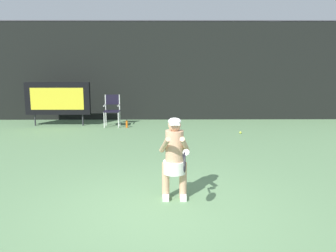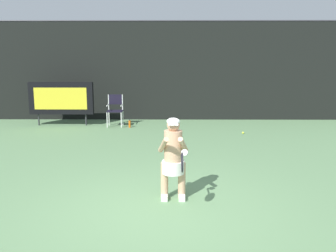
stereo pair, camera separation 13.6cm
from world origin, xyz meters
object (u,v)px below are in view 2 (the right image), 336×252
(scoreboard, at_px, (61,98))
(tennis_racket, at_px, (182,162))
(tennis_ball_spare, at_px, (243,133))
(tennis_player, at_px, (173,156))
(water_bottle, at_px, (130,124))
(umpire_chair, at_px, (115,108))

(scoreboard, bearing_deg, tennis_racket, -61.81)
(scoreboard, distance_m, tennis_ball_spare, 6.26)
(tennis_player, bearing_deg, scoreboard, 119.59)
(water_bottle, bearing_deg, tennis_player, -77.25)
(tennis_racket, distance_m, tennis_ball_spare, 6.41)
(scoreboard, xyz_separation_m, water_bottle, (2.38, -0.36, -0.82))
(scoreboard, distance_m, umpire_chair, 1.90)
(water_bottle, distance_m, tennis_racket, 7.23)
(tennis_ball_spare, bearing_deg, umpire_chair, 163.25)
(tennis_racket, bearing_deg, tennis_player, 107.72)
(scoreboard, distance_m, tennis_racket, 8.38)
(scoreboard, xyz_separation_m, umpire_chair, (1.87, -0.12, -0.33))
(water_bottle, xyz_separation_m, tennis_racket, (1.57, -7.02, 0.73))
(umpire_chair, xyz_separation_m, tennis_racket, (2.09, -7.26, 0.23))
(tennis_player, bearing_deg, umpire_chair, 106.48)
(scoreboard, xyz_separation_m, tennis_ball_spare, (6.04, -1.38, -0.91))
(umpire_chair, bearing_deg, water_bottle, -25.33)
(scoreboard, distance_m, water_bottle, 2.55)
(tennis_racket, relative_size, tennis_ball_spare, 8.85)
(water_bottle, bearing_deg, umpire_chair, 154.67)
(umpire_chair, height_order, water_bottle, umpire_chair)
(water_bottle, bearing_deg, scoreboard, 171.30)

